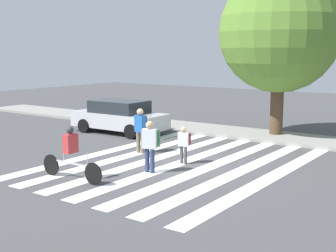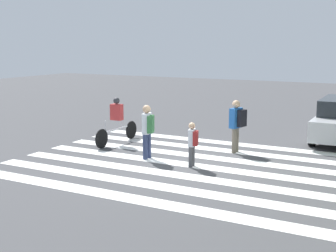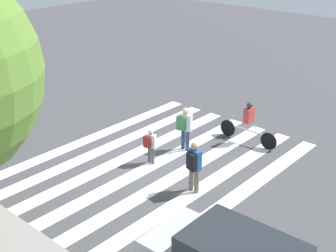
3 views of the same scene
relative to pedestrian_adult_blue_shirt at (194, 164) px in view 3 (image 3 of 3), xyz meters
name	(u,v)px [view 3 (image 3 of 3)]	position (x,y,z in m)	size (l,w,h in m)	color
ground_plane	(156,163)	(2.11, -0.60, -0.98)	(60.00, 60.00, 0.00)	#444447
crosswalk_stripes	(156,163)	(2.11, -0.60, -0.98)	(7.06, 10.00, 0.01)	white
pedestrian_adult_blue_shirt	(194,164)	(0.00, 0.00, 0.00)	(0.50, 0.46, 1.67)	#6B6051
pedestrian_adult_yellow_jacket	(150,144)	(2.26, -0.49, -0.24)	(0.38, 0.36, 1.27)	#4C4C51
pedestrian_child_with_backpack	(185,126)	(2.05, -2.07, -0.03)	(0.49, 0.47, 1.63)	navy
cyclist_mid_street	(248,121)	(0.67, -4.11, -0.12)	(2.44, 0.40, 1.60)	black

